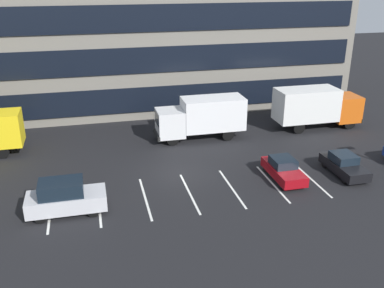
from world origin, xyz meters
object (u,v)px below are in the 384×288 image
Objects in this scene: box_truck_white at (202,116)px; sedan_black at (344,165)px; sedan_maroon at (283,169)px; box_truck_orange at (316,106)px; suv_silver at (65,197)px.

box_truck_white reaches higher than sedan_black.
sedan_maroon is at bearing -68.62° from box_truck_white.
box_truck_orange reaches higher than sedan_maroon.
sedan_maroon is 1.00× the size of sedan_black.
box_truck_white is 10.38m from box_truck_orange.
suv_silver is 14.08m from sedan_maroon.
sedan_maroon is at bearing -128.83° from box_truck_orange.
suv_silver is 1.13× the size of sedan_black.
box_truck_white is 1.64× the size of suv_silver.
sedan_maroon and sedan_black have the same top height.
box_truck_white is at bearing 42.27° from suv_silver.
box_truck_orange is 11.27m from sedan_maroon.
suv_silver is 18.39m from sedan_black.
suv_silver is at bearing -177.50° from sedan_black.
sedan_maroon is at bearing 4.56° from suv_silver.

